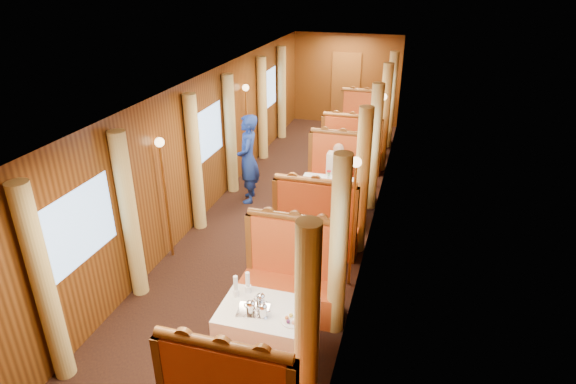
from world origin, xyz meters
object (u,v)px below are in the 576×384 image
at_px(steward, 248,159).
at_px(passenger, 337,168).
at_px(banquette_mid_aft, 339,178).
at_px(teapot_back, 261,302).
at_px(banquette_near_aft, 291,281).
at_px(banquette_far_aft, 364,126).
at_px(rose_vase_far, 359,118).
at_px(tea_tray, 253,310).
at_px(table_far, 358,140).
at_px(banquette_mid_fwd, 316,228).
at_px(table_near, 268,336).
at_px(table_mid, 329,203).
at_px(teapot_left, 251,309).
at_px(rose_vase_mid, 329,174).
at_px(teapot_right, 263,312).
at_px(fruit_plate, 292,320).
at_px(banquette_far_fwd, 351,152).

xyz_separation_m(steward, passenger, (1.66, 0.28, -0.11)).
xyz_separation_m(banquette_mid_aft, teapot_back, (-0.08, -4.48, 0.39)).
relative_size(banquette_near_aft, banquette_far_aft, 1.00).
relative_size(teapot_back, rose_vase_far, 0.45).
xyz_separation_m(teapot_back, passenger, (0.08, 4.19, -0.07)).
height_order(banquette_far_aft, tea_tray, banquette_far_aft).
bearing_deg(rose_vase_far, tea_tray, -91.14).
bearing_deg(banquette_far_aft, table_far, -90.00).
relative_size(banquette_far_aft, passenger, 1.76).
xyz_separation_m(banquette_mid_fwd, banquette_far_aft, (0.00, 5.53, 0.00)).
xyz_separation_m(table_near, banquette_mid_fwd, (0.00, 2.49, 0.05)).
bearing_deg(steward, rose_vase_far, 135.90).
xyz_separation_m(banquette_near_aft, table_mid, (0.00, 2.49, -0.05)).
bearing_deg(teapot_left, banquette_mid_aft, 106.39).
bearing_deg(passenger, table_mid, -90.00).
bearing_deg(banquette_far_aft, rose_vase_mid, -90.23).
xyz_separation_m(banquette_mid_fwd, teapot_right, (-0.00, -2.61, 0.39)).
distance_m(table_far, banquette_far_aft, 1.02).
distance_m(table_near, table_far, 7.00).
xyz_separation_m(banquette_near_aft, tea_tray, (-0.14, -1.08, 0.33)).
bearing_deg(rose_vase_far, banquette_far_aft, 90.20).
bearing_deg(banquette_mid_aft, fruit_plate, -86.07).
height_order(banquette_mid_aft, rose_vase_far, banquette_mid_aft).
xyz_separation_m(banquette_mid_fwd, banquette_mid_aft, (0.00, 2.03, 0.00)).
height_order(rose_vase_mid, rose_vase_far, same).
distance_m(teapot_back, passenger, 4.19).
bearing_deg(banquette_far_fwd, teapot_back, -90.78).
relative_size(banquette_mid_aft, table_far, 1.28).
bearing_deg(table_mid, table_near, -90.00).
bearing_deg(table_far, tea_tray, -91.10).
distance_m(table_near, teapot_right, 0.46).
height_order(teapot_back, passenger, passenger).
bearing_deg(teapot_left, table_near, 57.05).
bearing_deg(teapot_left, table_mid, 105.89).
distance_m(rose_vase_mid, rose_vase_far, 3.51).
bearing_deg(table_far, passenger, -90.00).
bearing_deg(table_near, steward, 112.78).
relative_size(teapot_right, fruit_plate, 0.68).
distance_m(banquette_near_aft, table_mid, 2.49).
bearing_deg(tea_tray, teapot_back, 60.29).
bearing_deg(banquette_far_aft, fruit_plate, -87.76).
distance_m(banquette_near_aft, teapot_right, 1.20).
distance_m(banquette_mid_fwd, rose_vase_far, 4.53).
relative_size(table_mid, teapot_left, 6.26).
relative_size(banquette_near_aft, table_far, 1.28).
height_order(teapot_left, rose_vase_far, rose_vase_far).
xyz_separation_m(banquette_far_fwd, banquette_far_aft, (0.00, 2.03, 0.00)).
distance_m(banquette_mid_aft, tea_tray, 4.59).
bearing_deg(table_far, fruit_plate, -87.44).
xyz_separation_m(table_mid, tea_tray, (-0.14, -3.56, 0.38)).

